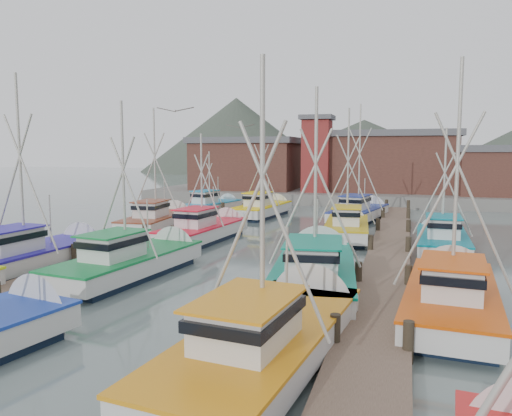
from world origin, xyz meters
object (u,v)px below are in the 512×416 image
(boat_4, at_px, (136,261))
(boat_12, at_px, (264,209))
(boat_8, at_px, (207,230))
(lookout_tower, at_px, (317,153))
(boat_1, at_px, (273,336))

(boat_4, bearing_deg, boat_12, 96.98)
(boat_8, bearing_deg, lookout_tower, 89.36)
(boat_12, bearing_deg, lookout_tower, 86.82)
(boat_1, height_order, boat_4, boat_1)
(boat_1, relative_size, boat_8, 1.14)
(boat_1, bearing_deg, lookout_tower, 105.05)
(boat_4, xyz_separation_m, boat_12, (-0.05, 22.16, -0.00))
(boat_8, xyz_separation_m, boat_12, (0.33, 12.50, 0.00))
(boat_4, height_order, boat_12, boat_4)
(boat_1, height_order, boat_8, boat_1)
(lookout_tower, height_order, boat_12, lookout_tower)
(boat_1, distance_m, boat_8, 19.27)
(lookout_tower, distance_m, boat_8, 26.40)
(lookout_tower, bearing_deg, boat_12, -99.87)
(boat_1, relative_size, boat_4, 1.09)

